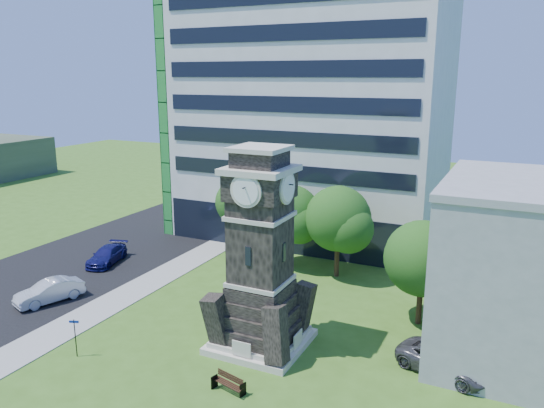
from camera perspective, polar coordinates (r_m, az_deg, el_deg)
The scene contains 14 objects.
ground at distance 33.49m, azimuth -7.55°, elevation -15.16°, with size 160.00×160.00×0.00m, color #39611B.
sidewalk at distance 42.32m, azimuth -14.76°, elevation -9.09°, with size 3.00×70.00×0.06m, color gray.
street at distance 48.01m, azimuth -22.60°, elevation -6.98°, with size 14.00×80.00×0.02m, color black.
clock_tower at distance 31.49m, azimuth -1.25°, elevation -6.40°, with size 5.40×5.40×12.22m.
office_tall at distance 53.92m, azimuth 4.40°, elevation 11.68°, with size 26.20×15.11×28.60m.
car_street_mid at distance 42.26m, azimuth -22.82°, elevation -8.67°, with size 1.67×4.80×1.58m, color #AEB0B6.
car_street_north at distance 48.86m, azimuth -17.34°, elevation -5.29°, with size 2.01×4.95×1.44m, color #121250.
car_east_lot at distance 31.94m, azimuth 18.15°, elevation -15.79°, with size 2.46×5.33×1.48m, color #45454A.
park_bench at distance 29.23m, azimuth -4.65°, elevation -18.61°, with size 1.82×0.48×0.94m.
street_sign at distance 33.73m, azimuth -20.43°, elevation -12.92°, with size 0.57×0.06×2.36m.
tree_nw at distance 50.97m, azimuth -3.53°, elevation 0.02°, with size 4.98×4.53×6.50m.
tree_nc at distance 44.71m, azimuth 2.16°, elevation -1.28°, with size 5.33×4.85×7.17m.
tree_ne at distance 42.87m, azimuth 7.21°, elevation -1.83°, with size 5.84×5.31×7.55m.
tree_east at distance 35.84m, azimuth 15.97°, elevation -5.93°, with size 5.48×4.98×7.06m.
Camera 1 is at (16.40, -24.36, 16.11)m, focal length 35.00 mm.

